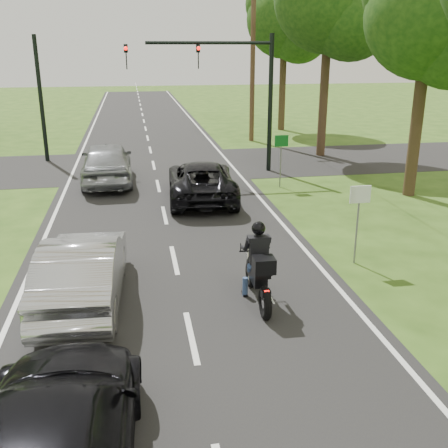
{
  "coord_description": "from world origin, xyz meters",
  "views": [
    {
      "loc": [
        -0.93,
        -9.07,
        5.47
      ],
      "look_at": [
        1.18,
        3.0,
        1.3
      ],
      "focal_mm": 42.0,
      "sensor_mm": 36.0,
      "label": 1
    }
  ],
  "objects_px": {
    "dark_car_behind": "(51,446)",
    "utility_pole_far": "(253,53)",
    "sign_white": "(359,206)",
    "motorcycle_rider": "(259,272)",
    "dark_suv": "(201,180)",
    "silver_sedan": "(83,270)",
    "traffic_signal": "(229,79)",
    "silver_suv": "(107,162)",
    "sign_green": "(281,148)"
  },
  "relations": [
    {
      "from": "dark_car_behind",
      "to": "utility_pole_far",
      "type": "distance_m",
      "value": 27.2
    },
    {
      "from": "utility_pole_far",
      "to": "sign_white",
      "type": "bearing_deg",
      "value": -94.51
    },
    {
      "from": "motorcycle_rider",
      "to": "utility_pole_far",
      "type": "relative_size",
      "value": 0.22
    },
    {
      "from": "dark_suv",
      "to": "sign_white",
      "type": "relative_size",
      "value": 2.43
    },
    {
      "from": "silver_sedan",
      "to": "traffic_signal",
      "type": "bearing_deg",
      "value": -111.71
    },
    {
      "from": "dark_car_behind",
      "to": "silver_sedan",
      "type": "bearing_deg",
      "value": -86.72
    },
    {
      "from": "dark_suv",
      "to": "silver_suv",
      "type": "xyz_separation_m",
      "value": [
        -3.56,
        3.16,
        0.15
      ]
    },
    {
      "from": "silver_sedan",
      "to": "dark_car_behind",
      "type": "xyz_separation_m",
      "value": [
        0.03,
        -5.46,
        -0.01
      ]
    },
    {
      "from": "traffic_signal",
      "to": "dark_suv",
      "type": "bearing_deg",
      "value": -113.3
    },
    {
      "from": "dark_suv",
      "to": "silver_sedan",
      "type": "height_order",
      "value": "silver_sedan"
    },
    {
      "from": "silver_suv",
      "to": "dark_suv",
      "type": "bearing_deg",
      "value": 137.39
    },
    {
      "from": "motorcycle_rider",
      "to": "sign_green",
      "type": "height_order",
      "value": "sign_green"
    },
    {
      "from": "traffic_signal",
      "to": "sign_green",
      "type": "height_order",
      "value": "traffic_signal"
    },
    {
      "from": "dark_car_behind",
      "to": "motorcycle_rider",
      "type": "bearing_deg",
      "value": -125.62
    },
    {
      "from": "dark_suv",
      "to": "sign_green",
      "type": "height_order",
      "value": "sign_green"
    },
    {
      "from": "traffic_signal",
      "to": "motorcycle_rider",
      "type": "bearing_deg",
      "value": -97.53
    },
    {
      "from": "traffic_signal",
      "to": "silver_sedan",
      "type": "bearing_deg",
      "value": -114.53
    },
    {
      "from": "motorcycle_rider",
      "to": "traffic_signal",
      "type": "relative_size",
      "value": 0.35
    },
    {
      "from": "silver_sedan",
      "to": "dark_car_behind",
      "type": "distance_m",
      "value": 5.46
    },
    {
      "from": "utility_pole_far",
      "to": "sign_green",
      "type": "distance_m",
      "value": 11.63
    },
    {
      "from": "dark_suv",
      "to": "sign_green",
      "type": "bearing_deg",
      "value": -156.3
    },
    {
      "from": "dark_suv",
      "to": "utility_pole_far",
      "type": "xyz_separation_m",
      "value": [
        4.69,
        12.24,
        4.35
      ]
    },
    {
      "from": "dark_car_behind",
      "to": "sign_white",
      "type": "height_order",
      "value": "sign_white"
    },
    {
      "from": "dark_car_behind",
      "to": "sign_white",
      "type": "xyz_separation_m",
      "value": [
        6.84,
        6.51,
        0.82
      ]
    },
    {
      "from": "motorcycle_rider",
      "to": "utility_pole_far",
      "type": "xyz_separation_m",
      "value": [
        4.55,
        20.78,
        4.33
      ]
    },
    {
      "from": "silver_sedan",
      "to": "utility_pole_far",
      "type": "xyz_separation_m",
      "value": [
        8.37,
        20.07,
        4.3
      ]
    },
    {
      "from": "silver_suv",
      "to": "dark_car_behind",
      "type": "relative_size",
      "value": 0.97
    },
    {
      "from": "utility_pole_far",
      "to": "sign_white",
      "type": "relative_size",
      "value": 4.71
    },
    {
      "from": "dark_suv",
      "to": "sign_white",
      "type": "bearing_deg",
      "value": 119.07
    },
    {
      "from": "silver_sedan",
      "to": "utility_pole_far",
      "type": "height_order",
      "value": "utility_pole_far"
    },
    {
      "from": "traffic_signal",
      "to": "utility_pole_far",
      "type": "distance_m",
      "value": 8.55
    },
    {
      "from": "motorcycle_rider",
      "to": "silver_sedan",
      "type": "distance_m",
      "value": 3.88
    },
    {
      "from": "dark_suv",
      "to": "utility_pole_far",
      "type": "distance_m",
      "value": 13.81
    },
    {
      "from": "silver_sedan",
      "to": "dark_car_behind",
      "type": "bearing_deg",
      "value": 93.12
    },
    {
      "from": "silver_suv",
      "to": "traffic_signal",
      "type": "height_order",
      "value": "traffic_signal"
    },
    {
      "from": "motorcycle_rider",
      "to": "dark_suv",
      "type": "xyz_separation_m",
      "value": [
        -0.13,
        8.55,
        -0.03
      ]
    },
    {
      "from": "silver_suv",
      "to": "sign_white",
      "type": "distance_m",
      "value": 12.03
    },
    {
      "from": "dark_car_behind",
      "to": "traffic_signal",
      "type": "xyz_separation_m",
      "value": [
        5.48,
        17.53,
        3.36
      ]
    },
    {
      "from": "silver_suv",
      "to": "silver_sedan",
      "type": "bearing_deg",
      "value": 88.31
    },
    {
      "from": "traffic_signal",
      "to": "sign_white",
      "type": "distance_m",
      "value": 11.39
    },
    {
      "from": "silver_suv",
      "to": "utility_pole_far",
      "type": "height_order",
      "value": "utility_pole_far"
    },
    {
      "from": "dark_suv",
      "to": "sign_white",
      "type": "height_order",
      "value": "sign_white"
    },
    {
      "from": "motorcycle_rider",
      "to": "silver_suv",
      "type": "height_order",
      "value": "motorcycle_rider"
    },
    {
      "from": "motorcycle_rider",
      "to": "utility_pole_far",
      "type": "distance_m",
      "value": 21.71
    },
    {
      "from": "sign_green",
      "to": "silver_sedan",
      "type": "bearing_deg",
      "value": -127.99
    },
    {
      "from": "silver_sedan",
      "to": "sign_green",
      "type": "height_order",
      "value": "sign_green"
    },
    {
      "from": "dark_car_behind",
      "to": "sign_green",
      "type": "distance_m",
      "value": 16.15
    },
    {
      "from": "traffic_signal",
      "to": "sign_white",
      "type": "relative_size",
      "value": 3.0
    },
    {
      "from": "silver_sedan",
      "to": "sign_green",
      "type": "relative_size",
      "value": 2.2
    },
    {
      "from": "silver_sedan",
      "to": "sign_white",
      "type": "height_order",
      "value": "sign_white"
    }
  ]
}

